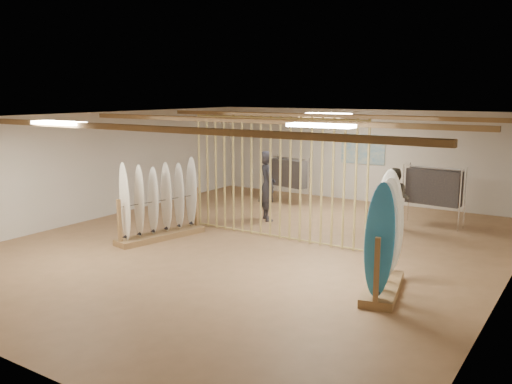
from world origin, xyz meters
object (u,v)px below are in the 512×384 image
Objects in this scene: rack_right at (384,255)px; shopper_b at (395,195)px; shopper_a at (267,181)px; rack_left at (160,213)px; clothing_rack_a at (288,173)px; clothing_rack_b at (434,187)px.

rack_right reaches higher than shopper_b.
rack_left is at bearing 111.84° from shopper_a.
clothing_rack_a is 0.69× the size of shopper_a.
clothing_rack_a is at bearing 97.19° from rack_left.
clothing_rack_a is at bearing -32.11° from shopper_a.
shopper_a is at bearing -165.81° from shopper_b.
shopper_b is (3.14, 0.82, -0.17)m from shopper_a.
rack_left is at bearing -81.06° from clothing_rack_a.
clothing_rack_b reaches higher than clothing_rack_a.
clothing_rack_b is at bearing 51.75° from shopper_b.
clothing_rack_a is at bearing 178.89° from clothing_rack_b.
shopper_a is (0.60, -2.16, 0.10)m from clothing_rack_a.
rack_left is 1.31× the size of shopper_b.
shopper_a is 1.20× the size of shopper_b.
clothing_rack_a is 2.24m from shopper_a.
shopper_b is at bearing -5.30° from clothing_rack_a.
clothing_rack_b is at bearing 55.74° from rack_left.
shopper_b reaches higher than clothing_rack_a.
clothing_rack_a is 4.44m from clothing_rack_b.
clothing_rack_b is 0.74× the size of shopper_a.
clothing_rack_a is (-4.99, 5.57, 0.28)m from rack_right.
rack_left reaches higher than shopper_b.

